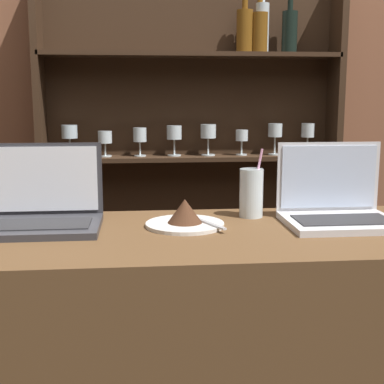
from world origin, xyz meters
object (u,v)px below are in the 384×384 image
(laptop_far, at_px, (337,206))
(water_glass, at_px, (251,193))
(cake_plate, at_px, (185,217))
(laptop_near, at_px, (38,210))

(laptop_far, relative_size, water_glass, 1.51)
(laptop_far, bearing_deg, water_glass, 156.93)
(laptop_far, distance_m, cake_plate, 0.42)
(cake_plate, bearing_deg, laptop_far, 0.52)
(laptop_near, xyz_separation_m, laptop_far, (0.81, -0.03, -0.00))
(laptop_near, distance_m, cake_plate, 0.39)
(cake_plate, distance_m, water_glass, 0.23)
(laptop_near, height_order, cake_plate, laptop_near)
(cake_plate, xyz_separation_m, water_glass, (0.20, 0.10, 0.05))
(cake_plate, bearing_deg, water_glass, 26.03)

